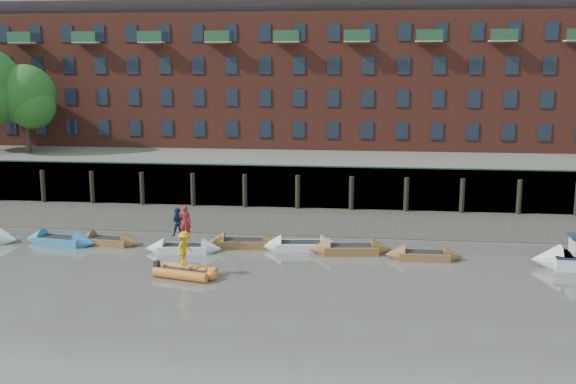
% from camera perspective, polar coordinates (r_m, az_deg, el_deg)
% --- Properties ---
extents(ground, '(220.00, 220.00, 0.00)m').
position_cam_1_polar(ground, '(30.15, -7.49, -10.16)').
color(ground, '#5B564F').
rests_on(ground, ground).
extents(foreshore, '(110.00, 8.00, 0.50)m').
position_cam_1_polar(foreshore, '(47.05, -2.09, -2.40)').
color(foreshore, '#3D382F').
rests_on(foreshore, ground).
extents(mud_band, '(110.00, 1.60, 0.10)m').
position_cam_1_polar(mud_band, '(43.79, -2.78, -3.41)').
color(mud_band, '#4C4336').
rests_on(mud_band, ground).
extents(river_wall, '(110.00, 1.23, 3.30)m').
position_cam_1_polar(river_wall, '(50.96, -1.34, 0.46)').
color(river_wall, '#2D2A26').
rests_on(river_wall, ground).
extents(bank_terrace, '(110.00, 28.00, 3.20)m').
position_cam_1_polar(bank_terrace, '(64.30, 0.39, 2.63)').
color(bank_terrace, '#5E594D').
rests_on(bank_terrace, ground).
extents(apartment_terrace, '(80.60, 15.56, 20.98)m').
position_cam_1_polar(apartment_terrace, '(64.67, 0.50, 12.65)').
color(apartment_terrace, brown).
rests_on(apartment_terrace, bank_terrace).
extents(rowboat_1, '(4.85, 2.04, 1.36)m').
position_cam_1_polar(rowboat_1, '(43.03, -18.74, -3.91)').
color(rowboat_1, teal).
rests_on(rowboat_1, ground).
extents(rowboat_2, '(4.32, 1.74, 1.22)m').
position_cam_1_polar(rowboat_2, '(42.16, -14.97, -4.03)').
color(rowboat_2, brown).
rests_on(rowboat_2, ground).
extents(rowboat_3, '(4.52, 1.74, 1.28)m').
position_cam_1_polar(rowboat_3, '(39.57, -8.85, -4.74)').
color(rowboat_3, silver).
rests_on(rowboat_3, ground).
extents(rowboat_4, '(4.73, 1.79, 1.34)m').
position_cam_1_polar(rowboat_4, '(40.28, -3.77, -4.34)').
color(rowboat_4, brown).
rests_on(rowboat_4, ground).
extents(rowboat_5, '(4.78, 1.89, 1.35)m').
position_cam_1_polar(rowboat_5, '(39.62, 1.10, -4.57)').
color(rowboat_5, silver).
rests_on(rowboat_5, ground).
extents(rowboat_6, '(4.98, 2.03, 1.40)m').
position_cam_1_polar(rowboat_6, '(39.02, 5.32, -4.84)').
color(rowboat_6, brown).
rests_on(rowboat_6, ground).
extents(rowboat_7, '(4.35, 1.29, 1.26)m').
position_cam_1_polar(rowboat_7, '(38.48, 11.45, -5.28)').
color(rowboat_7, brown).
rests_on(rowboat_7, ground).
extents(rib_tender, '(3.41, 2.26, 0.57)m').
position_cam_1_polar(rib_tender, '(35.05, -8.50, -6.74)').
color(rib_tender, orange).
rests_on(rib_tender, ground).
extents(person_rower_a, '(0.77, 0.59, 1.89)m').
position_cam_1_polar(person_rower_a, '(39.17, -8.70, -2.51)').
color(person_rower_a, maroon).
rests_on(person_rower_a, rowboat_3).
extents(person_rower_b, '(0.93, 0.78, 1.69)m').
position_cam_1_polar(person_rower_b, '(39.56, -9.27, -2.54)').
color(person_rower_b, '#19233F').
rests_on(person_rower_b, rowboat_3).
extents(person_rib_crew, '(0.98, 1.32, 1.83)m').
position_cam_1_polar(person_rib_crew, '(34.86, -8.76, -4.78)').
color(person_rib_crew, orange).
rests_on(person_rib_crew, rib_tender).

